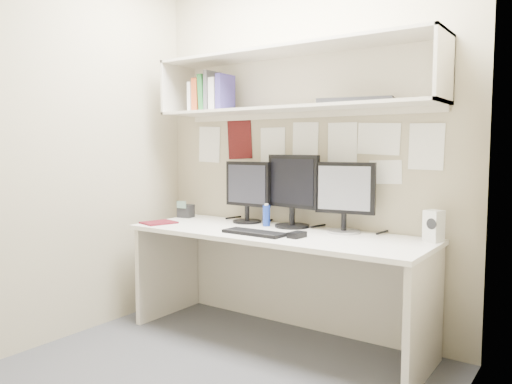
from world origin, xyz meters
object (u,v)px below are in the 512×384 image
Objects in this scene: monitor_left at (248,189)px; keyboard at (255,233)px; speaker at (434,226)px; monitor_center at (293,188)px; monitor_right at (345,194)px; maroon_notebook at (159,223)px; desk at (276,286)px; desk_phone at (186,211)px.

monitor_left reaches higher than keyboard.
speaker is at bearing 1.99° from monitor_left.
monitor_center reaches higher than monitor_right.
maroon_notebook is (-0.50, -0.41, -0.24)m from monitor_left.
maroon_notebook is at bearing -167.84° from desk.
keyboard is 3.15× the size of desk_phone.
maroon_notebook is (-0.83, -0.02, -0.00)m from keyboard.
maroon_notebook is (-1.26, -0.41, -0.24)m from monitor_right.
keyboard is (-0.05, -0.17, 0.37)m from desk.
desk is 4.03× the size of monitor_center.
keyboard is at bearing -29.38° from desk_phone.
monitor_right is 2.47× the size of speaker.
maroon_notebook is 1.70× the size of desk_phone.
desk is at bearing -27.96° from monitor_left.
speaker is 1.88m from desk_phone.
speaker is at bearing 13.47° from desk.
monitor_right is at bearing 33.47° from maroon_notebook.
monitor_right is 1.35m from maroon_notebook.
desk is 15.12× the size of desk_phone.
maroon_notebook is at bearing -176.76° from keyboard.
monitor_center is at bearing 40.52° from maroon_notebook.
desk is 1.07m from speaker.
desk is at bearing -158.26° from monitor_right.
monitor_center is 1.00m from maroon_notebook.
maroon_notebook is (-0.88, -0.41, -0.26)m from monitor_center.
maroon_notebook is at bearing -170.23° from monitor_right.
speaker is at bearing 28.34° from maroon_notebook.
monitor_center is 2.21× the size of maroon_notebook.
monitor_right is (0.77, -0.00, 0.00)m from monitor_left.
monitor_right is (0.38, 0.22, 0.61)m from desk.
desk_phone is at bearing 174.46° from monitor_right.
desk_phone is at bearing 161.57° from keyboard.
desk is at bearing -18.69° from desk_phone.
keyboard reaches higher than maroon_notebook.
keyboard is at bearing -139.10° from speaker.
desk is at bearing -79.19° from monitor_center.
speaker reaches higher than maroon_notebook.
desk is 0.75m from monitor_right.
desk_phone reaches higher than maroon_notebook.
maroon_notebook is 0.36m from desk_phone.
maroon_notebook is at bearing -138.77° from monitor_left.
desk is 4.43× the size of monitor_right.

